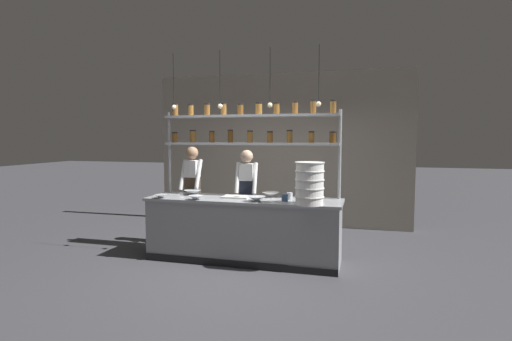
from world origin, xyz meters
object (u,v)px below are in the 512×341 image
(prep_bowl_near_right, at_px, (196,198))
(prep_bowl_center_front, at_px, (257,199))
(cutting_board, at_px, (236,197))
(spice_shelf_unit, at_px, (249,133))
(container_stack, at_px, (310,183))
(prep_bowl_far_left, at_px, (271,195))
(serving_cup_by_board, at_px, (285,198))
(serving_cup_front, at_px, (290,196))
(prep_bowl_center_back, at_px, (193,192))
(chef_left, at_px, (192,188))
(prep_bowl_near_left, at_px, (161,196))
(chef_center, at_px, (247,192))

(prep_bowl_near_right, bearing_deg, prep_bowl_center_front, 5.04)
(cutting_board, height_order, prep_bowl_center_front, prep_bowl_center_front)
(spice_shelf_unit, xyz_separation_m, prep_bowl_center_front, (0.26, -0.55, -0.93))
(container_stack, distance_m, prep_bowl_far_left, 0.87)
(prep_bowl_near_right, distance_m, serving_cup_by_board, 1.27)
(prep_bowl_center_front, xyz_separation_m, serving_cup_front, (0.42, 0.27, 0.02))
(serving_cup_front, distance_m, serving_cup_by_board, 0.17)
(cutting_board, height_order, serving_cup_by_board, serving_cup_by_board)
(prep_bowl_center_back, xyz_separation_m, prep_bowl_near_right, (0.25, -0.44, -0.01))
(chef_left, relative_size, prep_bowl_center_front, 6.41)
(chef_left, bearing_deg, prep_bowl_far_left, -10.79)
(prep_bowl_near_left, relative_size, serving_cup_front, 1.84)
(chef_left, height_order, prep_bowl_near_right, chef_left)
(chef_center, xyz_separation_m, prep_bowl_near_left, (-1.02, -1.00, 0.03))
(prep_bowl_near_right, bearing_deg, serving_cup_by_board, 8.45)
(chef_left, xyz_separation_m, serving_cup_front, (1.77, -0.58, 0.02))
(prep_bowl_center_front, bearing_deg, spice_shelf_unit, 115.53)
(prep_bowl_near_left, xyz_separation_m, prep_bowl_center_back, (0.30, 0.45, 0.01))
(serving_cup_front, bearing_deg, prep_bowl_center_back, 176.48)
(prep_bowl_near_right, bearing_deg, cutting_board, 33.53)
(spice_shelf_unit, xyz_separation_m, chef_center, (-0.15, 0.36, -0.96))
(chef_center, distance_m, serving_cup_by_board, 1.13)
(chef_left, distance_m, prep_bowl_center_front, 1.59)
(chef_left, relative_size, prep_bowl_far_left, 6.30)
(chef_left, distance_m, cutting_board, 1.14)
(spice_shelf_unit, bearing_deg, serving_cup_by_board, -34.42)
(spice_shelf_unit, height_order, prep_bowl_near_right, spice_shelf_unit)
(container_stack, height_order, prep_bowl_near_left, container_stack)
(prep_bowl_far_left, bearing_deg, spice_shelf_unit, 166.27)
(container_stack, bearing_deg, prep_bowl_near_right, -179.71)
(container_stack, relative_size, serving_cup_front, 5.52)
(prep_bowl_near_left, xyz_separation_m, prep_bowl_near_right, (0.55, 0.01, 0.00))
(prep_bowl_far_left, relative_size, serving_cup_front, 2.56)
(prep_bowl_near_right, xyz_separation_m, serving_cup_front, (1.29, 0.35, 0.02))
(chef_left, distance_m, serving_cup_by_board, 1.88)
(chef_left, bearing_deg, prep_bowl_center_front, -27.88)
(spice_shelf_unit, distance_m, prep_bowl_center_back, 1.28)
(cutting_board, distance_m, prep_bowl_near_left, 1.10)
(prep_bowl_center_front, xyz_separation_m, prep_bowl_near_right, (-0.88, -0.08, -0.01))
(prep_bowl_near_left, relative_size, serving_cup_by_board, 1.87)
(prep_bowl_near_right, relative_size, prep_bowl_far_left, 0.83)
(chef_left, bearing_deg, prep_bowl_center_back, -60.74)
(spice_shelf_unit, relative_size, cutting_board, 6.85)
(prep_bowl_far_left, bearing_deg, serving_cup_by_board, -51.10)
(spice_shelf_unit, bearing_deg, prep_bowl_center_front, -64.47)
(chef_left, relative_size, prep_bowl_near_right, 7.64)
(prep_bowl_near_left, height_order, serving_cup_by_board, serving_cup_by_board)
(cutting_board, bearing_deg, serving_cup_by_board, -10.66)
(spice_shelf_unit, xyz_separation_m, serving_cup_front, (0.68, -0.28, -0.91))
(chef_center, bearing_deg, prep_bowl_center_back, -147.82)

